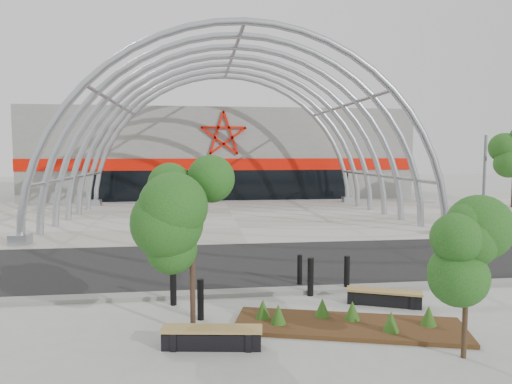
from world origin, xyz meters
TOP-DOWN VIEW (x-y plane):
  - ground at (0.00, 0.00)m, footprint 140.00×140.00m
  - road at (0.00, 3.50)m, footprint 140.00×7.00m
  - forecourt at (0.00, 15.50)m, footprint 60.00×17.00m
  - kerb at (0.00, -0.25)m, footprint 60.00×0.50m
  - arena_building at (0.00, 33.45)m, footprint 34.00×15.24m
  - vault_canopy at (0.00, 15.50)m, footprint 20.80×15.80m
  - planting_bed at (1.22, -3.02)m, footprint 5.52×2.98m
  - signal_pole at (12.08, 8.17)m, footprint 0.34×0.69m
  - street_tree_0 at (-2.31, -2.97)m, footprint 1.65×1.65m
  - street_tree_1 at (3.05, -4.84)m, footprint 1.31×1.31m
  - bench_0 at (-1.91, -3.76)m, footprint 2.15×0.76m
  - bench_1 at (2.75, -1.63)m, footprint 1.97×1.13m
  - bollard_0 at (-2.14, -2.08)m, footprint 0.16×0.16m
  - bollard_1 at (-2.86, -0.90)m, footprint 0.17×0.17m
  - bollard_2 at (0.92, 0.52)m, footprint 0.15×0.15m
  - bollard_3 at (0.99, -0.58)m, footprint 0.18×0.18m
  - bollard_4 at (2.18, -0.24)m, footprint 0.17×0.17m

SIDE VIEW (x-z plane):
  - ground at x=0.00m, z-range 0.00..0.00m
  - road at x=0.00m, z-range 0.00..0.02m
  - vault_canopy at x=0.00m, z-range -10.16..10.20m
  - forecourt at x=0.00m, z-range 0.00..0.04m
  - kerb at x=0.00m, z-range 0.00..0.12m
  - planting_bed at x=1.22m, z-range -0.15..0.41m
  - bench_1 at x=2.75m, z-range -0.01..0.40m
  - bench_0 at x=-1.91m, z-range -0.01..0.44m
  - bollard_2 at x=0.92m, z-range 0.00..0.94m
  - bollard_0 at x=-2.14m, z-range 0.00..1.01m
  - bollard_4 at x=2.18m, z-range 0.00..1.04m
  - bollard_1 at x=-2.86m, z-range 0.00..1.06m
  - bollard_3 at x=0.99m, z-range 0.00..1.10m
  - street_tree_1 at x=3.05m, z-range 0.68..3.78m
  - signal_pole at x=12.08m, z-range 0.11..5.07m
  - street_tree_0 at x=-2.31m, z-range 0.82..4.58m
  - arena_building at x=0.00m, z-range -0.01..7.99m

